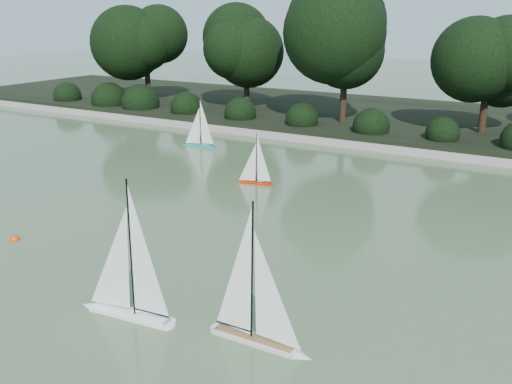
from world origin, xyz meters
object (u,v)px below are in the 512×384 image
sailboat_white_a (123,293)px  sailboat_orange (253,175)px  race_buoy (15,240)px  sailboat_white_b (263,323)px  sailboat_teal (197,138)px

sailboat_white_a → sailboat_orange: sailboat_white_a is taller
sailboat_white_a → race_buoy: size_ratio=10.86×
race_buoy → sailboat_white_a: bearing=-15.7°
sailboat_orange → race_buoy: bearing=-110.0°
sailboat_white_a → sailboat_white_b: 1.81m
sailboat_white_a → sailboat_white_b: (1.79, 0.29, -0.02)m
sailboat_white_b → sailboat_orange: bearing=121.6°
sailboat_white_a → sailboat_orange: bearing=104.9°
sailboat_white_a → race_buoy: bearing=164.3°
sailboat_orange → race_buoy: size_ratio=6.93×
sailboat_orange → sailboat_teal: bearing=143.6°
sailboat_white_a → sailboat_teal: sailboat_white_a is taller
sailboat_orange → sailboat_teal: (-3.15, 2.32, 0.04)m
sailboat_white_a → race_buoy: sailboat_white_a is taller
sailboat_orange → race_buoy: (-1.72, -4.73, -0.19)m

